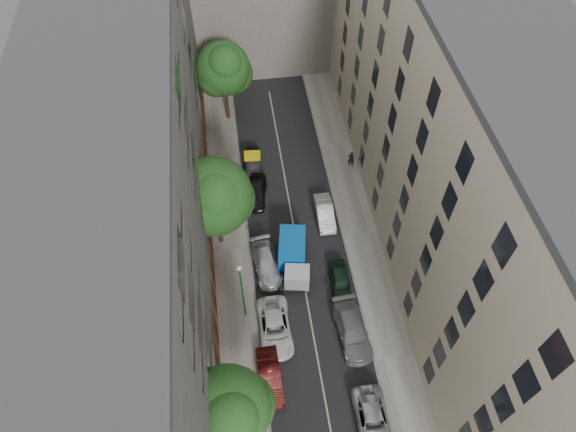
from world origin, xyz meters
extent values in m
plane|color=#4C4C49|center=(0.00, 0.00, 0.00)|extent=(120.00, 120.00, 0.00)
cube|color=black|center=(0.00, 0.00, 0.01)|extent=(8.00, 44.00, 0.02)
cube|color=gray|center=(-5.50, 0.00, 0.07)|extent=(3.00, 44.00, 0.15)
cube|color=gray|center=(5.50, 0.00, 0.07)|extent=(3.00, 44.00, 0.15)
cube|color=#494644|center=(-11.00, 0.00, 10.00)|extent=(8.00, 44.00, 20.00)
cube|color=tan|center=(11.00, 0.00, 10.00)|extent=(8.00, 44.00, 20.00)
cube|color=black|center=(-0.60, -2.35, 0.52)|extent=(2.86, 5.40, 0.29)
cube|color=#BABDC0|center=(-0.60, -4.15, 1.38)|extent=(2.14, 1.83, 1.62)
cube|color=blue|center=(-0.60, -1.49, 1.52)|extent=(2.66, 3.73, 1.71)
cylinder|color=black|center=(-1.50, -4.15, 0.40)|extent=(0.27, 0.80, 0.80)
cylinder|color=black|center=(0.30, -4.15, 0.40)|extent=(0.27, 0.80, 0.80)
cylinder|color=black|center=(-1.50, -0.83, 0.40)|extent=(0.27, 0.80, 0.80)
cylinder|color=black|center=(0.30, -0.83, 0.40)|extent=(0.27, 0.80, 0.80)
imported|color=#4C110F|center=(-3.60, -11.40, 0.71)|extent=(1.61, 4.36, 1.43)
imported|color=silver|center=(-2.80, -7.80, 0.71)|extent=(2.39, 5.14, 1.43)
imported|color=#B9B9BF|center=(-2.80, -2.20, 0.70)|extent=(2.50, 5.01, 1.40)
imported|color=black|center=(-2.80, 5.40, 0.70)|extent=(2.34, 4.34, 1.40)
imported|color=black|center=(-2.80, 9.00, 0.64)|extent=(1.66, 3.96, 1.27)
imported|color=#BBBCC1|center=(2.80, -15.30, 0.66)|extent=(2.25, 4.79, 1.33)
imported|color=slate|center=(2.80, -8.80, 0.76)|extent=(2.47, 5.34, 1.51)
imported|color=black|center=(2.80, -4.60, 0.66)|extent=(1.76, 3.94, 1.32)
imported|color=silver|center=(2.80, 2.27, 0.67)|extent=(1.49, 4.12, 1.35)
cylinder|color=#382619|center=(-6.26, -14.92, 1.66)|extent=(0.36, 0.36, 3.02)
cylinder|color=#382619|center=(-6.26, -14.92, 4.24)|extent=(0.24, 0.24, 2.15)
sphere|color=#1D4818|center=(-6.26, -14.92, 6.35)|extent=(5.00, 5.00, 5.00)
sphere|color=#1D4818|center=(-5.36, -14.52, 5.32)|extent=(3.75, 3.75, 3.75)
sphere|color=#1D4818|center=(-6.96, -15.42, 5.75)|extent=(3.50, 3.50, 3.50)
sphere|color=#1D4818|center=(-6.06, -15.72, 7.47)|extent=(3.25, 3.25, 3.25)
cylinder|color=#382619|center=(-6.29, 0.99, 1.57)|extent=(0.36, 0.36, 2.84)
cylinder|color=#382619|center=(-6.29, 0.99, 4.01)|extent=(0.24, 0.24, 2.03)
sphere|color=#1D4818|center=(-6.29, 0.99, 6.00)|extent=(6.13, 6.13, 6.13)
sphere|color=#1D4818|center=(-5.39, 1.39, 5.02)|extent=(4.60, 4.60, 4.60)
sphere|color=#1D4818|center=(-6.99, 0.49, 5.43)|extent=(4.29, 4.29, 4.29)
sphere|color=#1D4818|center=(-6.09, 0.19, 7.05)|extent=(3.98, 3.98, 3.98)
cylinder|color=#382619|center=(-4.60, 16.19, 1.61)|extent=(0.36, 0.36, 2.92)
cylinder|color=#382619|center=(-4.60, 16.19, 4.11)|extent=(0.24, 0.24, 2.09)
sphere|color=#1D4818|center=(-4.60, 16.19, 6.16)|extent=(5.12, 5.12, 5.12)
sphere|color=#1D4818|center=(-3.70, 16.59, 5.16)|extent=(3.84, 3.84, 3.84)
sphere|color=#1D4818|center=(-5.30, 15.69, 5.58)|extent=(3.58, 3.58, 3.58)
sphere|color=#1D4818|center=(-4.40, 15.39, 7.24)|extent=(3.33, 3.33, 3.33)
cylinder|color=#1A5D2F|center=(-4.84, -6.13, 3.45)|extent=(0.14, 0.14, 6.60)
sphere|color=silver|center=(-4.84, -6.13, 6.86)|extent=(0.36, 0.36, 0.36)
imported|color=black|center=(6.34, 7.94, 1.01)|extent=(0.74, 0.63, 1.73)
camera|label=1|loc=(-4.10, -24.07, 35.87)|focal=32.00mm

